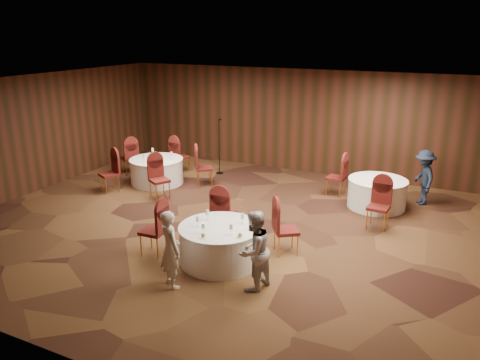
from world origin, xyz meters
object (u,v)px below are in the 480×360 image
at_px(table_main, 220,244).
at_px(woman_a, 170,249).
at_px(table_left, 157,171).
at_px(mic_stand, 219,157).
at_px(table_right, 377,193).
at_px(woman_b, 254,251).
at_px(man_c, 424,177).

relative_size(table_main, woman_a, 1.11).
relative_size(table_left, mic_stand, 0.90).
distance_m(table_right, mic_stand, 5.07).
relative_size(table_main, woman_b, 1.10).
relative_size(table_main, mic_stand, 0.91).
xyz_separation_m(table_left, woman_b, (4.97, -4.13, 0.35)).
height_order(table_main, table_right, same).
distance_m(table_main, woman_b, 1.22).
bearing_deg(table_main, table_left, 138.49).
distance_m(table_right, man_c, 1.30).
relative_size(mic_stand, woman_b, 1.20).
relative_size(woman_a, man_c, 0.99).
relative_size(woman_b, man_c, 1.01).
height_order(woman_b, man_c, woman_b).
height_order(mic_stand, woman_a, mic_stand).
distance_m(table_main, mic_stand, 5.90).
xyz_separation_m(mic_stand, woman_b, (3.79, -5.81, 0.21)).
distance_m(woman_b, man_c, 6.12).
bearing_deg(woman_b, table_main, -107.08).
relative_size(table_left, table_right, 1.06).
height_order(table_main, table_left, same).
height_order(table_left, woman_b, woman_b).
height_order(table_left, table_right, same).
bearing_deg(table_left, woman_b, -39.72).
xyz_separation_m(mic_stand, woman_a, (2.45, -6.36, 0.20)).
relative_size(table_main, table_right, 1.08).
xyz_separation_m(table_left, table_right, (6.19, 0.82, 0.00)).
bearing_deg(mic_stand, woman_b, -56.91).
height_order(woman_a, man_c, man_c).
distance_m(table_main, table_left, 5.31).
height_order(mic_stand, man_c, mic_stand).
distance_m(table_left, woman_a, 5.94).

